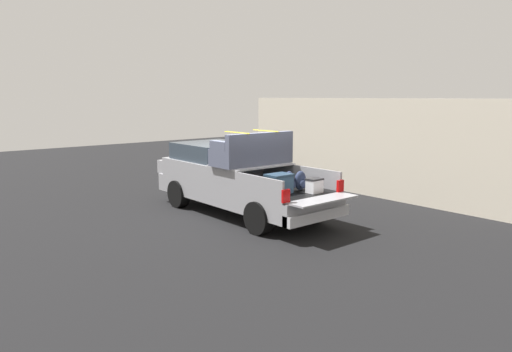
# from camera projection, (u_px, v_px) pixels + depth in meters

# --- Properties ---
(ground_plane) EXTENTS (40.00, 40.00, 0.00)m
(ground_plane) POSITION_uv_depth(u_px,v_px,m) (242.00, 214.00, 12.60)
(ground_plane) COLOR black
(pickup_truck) EXTENTS (6.05, 2.09, 2.23)m
(pickup_truck) POSITION_uv_depth(u_px,v_px,m) (234.00, 177.00, 12.69)
(pickup_truck) COLOR gray
(pickup_truck) RESTS_ON ground_plane
(building_facade) EXTENTS (10.16, 0.36, 3.04)m
(building_facade) POSITION_uv_depth(u_px,v_px,m) (366.00, 147.00, 14.90)
(building_facade) COLOR beige
(building_facade) RESTS_ON ground_plane
(trash_can) EXTENTS (0.60, 0.60, 0.98)m
(trash_can) POSITION_uv_depth(u_px,v_px,m) (255.00, 169.00, 17.10)
(trash_can) COLOR #2D2D33
(trash_can) RESTS_ON ground_plane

